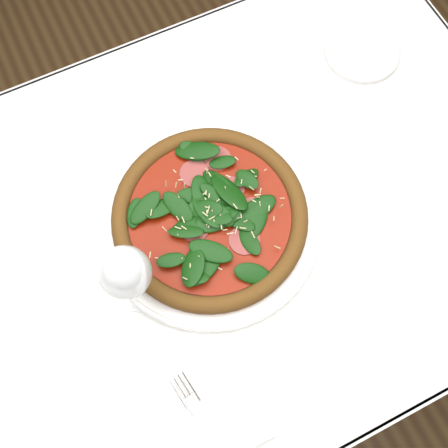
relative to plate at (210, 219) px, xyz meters
name	(u,v)px	position (x,y,z in m)	size (l,w,h in m)	color
ground	(215,305)	(-0.01, 0.00, -0.76)	(6.00, 6.00, 0.00)	brown
dining_table	(209,242)	(-0.01, 0.00, -0.11)	(1.21, 0.81, 0.75)	white
plate	(210,219)	(0.00, 0.00, 0.00)	(0.37, 0.37, 0.02)	silver
pizza	(210,215)	(0.00, 0.00, 0.02)	(0.43, 0.43, 0.04)	brown
wine_glass	(126,273)	(-0.15, -0.06, 0.12)	(0.07, 0.07, 0.18)	white
napkin	(214,437)	(-0.14, -0.31, 0.00)	(0.16, 0.08, 0.01)	white
fork	(202,418)	(-0.14, -0.28, 0.01)	(0.04, 0.17, 0.00)	silver
saucer_far	(362,51)	(0.41, 0.18, 0.00)	(0.14, 0.14, 0.01)	silver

